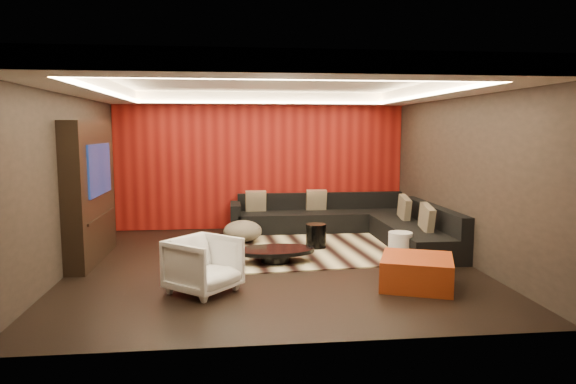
{
  "coord_description": "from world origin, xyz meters",
  "views": [
    {
      "loc": [
        -0.63,
        -7.73,
        2.06
      ],
      "look_at": [
        0.3,
        0.6,
        1.05
      ],
      "focal_mm": 32.0,
      "sensor_mm": 36.0,
      "label": 1
    }
  ],
  "objects": [
    {
      "name": "tv_surround",
      "position": [
        -2.85,
        0.6,
        1.1
      ],
      "size": [
        0.3,
        2.0,
        2.2
      ],
      "primitive_type": "cube",
      "color": "black",
      "rests_on": "ground"
    },
    {
      "name": "striped_pouf",
      "position": [
        -0.43,
        1.58,
        0.22
      ],
      "size": [
        0.84,
        0.84,
        0.39
      ],
      "primitive_type": "ellipsoid",
      "rotation": [
        0.0,
        0.0,
        -0.21
      ],
      "color": "#BAAB90",
      "rests_on": "rug"
    },
    {
      "name": "orange_ottoman",
      "position": [
        1.8,
        -1.36,
        0.2
      ],
      "size": [
        1.18,
        1.18,
        0.4
      ],
      "primitive_type": "cube",
      "rotation": [
        0.0,
        0.0,
        -0.38
      ],
      "color": "#9B4E14",
      "rests_on": "floor"
    },
    {
      "name": "red_feature_wall",
      "position": [
        0.0,
        2.97,
        1.4
      ],
      "size": [
        5.98,
        0.05,
        2.78
      ],
      "primitive_type": "cube",
      "color": "#6B0C0A",
      "rests_on": "ground"
    },
    {
      "name": "ceiling",
      "position": [
        0.0,
        0.0,
        2.81
      ],
      "size": [
        6.0,
        6.0,
        0.02
      ],
      "primitive_type": "cube",
      "color": "silver",
      "rests_on": "ground"
    },
    {
      "name": "cove_front",
      "position": [
        0.0,
        -2.36,
        2.6
      ],
      "size": [
        4.8,
        0.08,
        0.04
      ],
      "primitive_type": "cube",
      "color": "#FFD899",
      "rests_on": "ground"
    },
    {
      "name": "tv_shelf",
      "position": [
        -2.69,
        0.6,
        0.7
      ],
      "size": [
        0.04,
        1.6,
        0.04
      ],
      "primitive_type": "cube",
      "color": "black",
      "rests_on": "ground"
    },
    {
      "name": "wall_left",
      "position": [
        -3.01,
        0.0,
        1.4
      ],
      "size": [
        0.02,
        6.0,
        2.8
      ],
      "primitive_type": "cube",
      "color": "black",
      "rests_on": "ground"
    },
    {
      "name": "tv_screen",
      "position": [
        -2.69,
        0.6,
        1.45
      ],
      "size": [
        0.04,
        1.3,
        0.8
      ],
      "primitive_type": "cube",
      "color": "black",
      "rests_on": "ground"
    },
    {
      "name": "cove_right",
      "position": [
        2.36,
        0.0,
        2.6
      ],
      "size": [
        0.08,
        4.8,
        0.04
      ],
      "primitive_type": "cube",
      "color": "#FFD899",
      "rests_on": "ground"
    },
    {
      "name": "soffit_left",
      "position": [
        -2.7,
        0.0,
        2.69
      ],
      "size": [
        0.6,
        4.8,
        0.22
      ],
      "primitive_type": "cube",
      "color": "silver",
      "rests_on": "ground"
    },
    {
      "name": "coffee_table",
      "position": [
        0.05,
        0.07,
        0.12
      ],
      "size": [
        1.32,
        1.32,
        0.21
      ],
      "primitive_type": "cylinder",
      "rotation": [
        0.0,
        0.0,
        0.08
      ],
      "color": "black",
      "rests_on": "rug"
    },
    {
      "name": "drum_stool",
      "position": [
        0.83,
        0.96,
        0.23
      ],
      "size": [
        0.47,
        0.47,
        0.42
      ],
      "primitive_type": "cylinder",
      "rotation": [
        0.0,
        0.0,
        -0.44
      ],
      "color": "black",
      "rests_on": "rug"
    },
    {
      "name": "soffit_right",
      "position": [
        2.7,
        0.0,
        2.69
      ],
      "size": [
        0.6,
        4.8,
        0.22
      ],
      "primitive_type": "cube",
      "color": "silver",
      "rests_on": "ground"
    },
    {
      "name": "wall_right",
      "position": [
        3.01,
        0.0,
        1.4
      ],
      "size": [
        0.02,
        6.0,
        2.8
      ],
      "primitive_type": "cube",
      "color": "black",
      "rests_on": "ground"
    },
    {
      "name": "sectional_sofa",
      "position": [
        1.73,
        1.86,
        0.26
      ],
      "size": [
        3.65,
        3.5,
        0.75
      ],
      "color": "black",
      "rests_on": "floor"
    },
    {
      "name": "rug",
      "position": [
        0.81,
        1.06,
        0.01
      ],
      "size": [
        4.24,
        3.33,
        0.02
      ],
      "primitive_type": "cube",
      "rotation": [
        0.0,
        0.0,
        0.09
      ],
      "color": "beige",
      "rests_on": "floor"
    },
    {
      "name": "cove_left",
      "position": [
        -2.36,
        0.0,
        2.6
      ],
      "size": [
        0.08,
        4.8,
        0.04
      ],
      "primitive_type": "cube",
      "color": "#FFD899",
      "rests_on": "ground"
    },
    {
      "name": "wall_back",
      "position": [
        0.0,
        3.01,
        1.4
      ],
      "size": [
        6.0,
        0.02,
        2.8
      ],
      "primitive_type": "cube",
      "color": "black",
      "rests_on": "ground"
    },
    {
      "name": "soffit_back",
      "position": [
        0.0,
        2.7,
        2.69
      ],
      "size": [
        6.0,
        0.6,
        0.22
      ],
      "primitive_type": "cube",
      "color": "silver",
      "rests_on": "ground"
    },
    {
      "name": "floor",
      "position": [
        0.0,
        0.0,
        -0.01
      ],
      "size": [
        6.0,
        6.0,
        0.02
      ],
      "primitive_type": "cube",
      "color": "black",
      "rests_on": "ground"
    },
    {
      "name": "soffit_front",
      "position": [
        0.0,
        -2.7,
        2.69
      ],
      "size": [
        6.0,
        0.6,
        0.22
      ],
      "primitive_type": "cube",
      "color": "silver",
      "rests_on": "ground"
    },
    {
      "name": "throw_pillows",
      "position": [
        1.54,
        1.79,
        0.62
      ],
      "size": [
        2.98,
        2.75,
        0.5
      ],
      "color": "beige",
      "rests_on": "sectional_sofa"
    },
    {
      "name": "white_side_table",
      "position": [
        2.01,
        -0.05,
        0.23
      ],
      "size": [
        0.39,
        0.39,
        0.47
      ],
      "primitive_type": "cylinder",
      "rotation": [
        0.0,
        0.0,
        0.05
      ],
      "color": "silver",
      "rests_on": "floor"
    },
    {
      "name": "cove_back",
      "position": [
        0.0,
        2.36,
        2.6
      ],
      "size": [
        4.8,
        0.08,
        0.04
      ],
      "primitive_type": "cube",
      "color": "#FFD899",
      "rests_on": "ground"
    },
    {
      "name": "armchair",
      "position": [
        -0.99,
        -1.28,
        0.36
      ],
      "size": [
        1.09,
        1.09,
        0.71
      ],
      "primitive_type": "imported",
      "rotation": [
        0.0,
        0.0,
        0.86
      ],
      "color": "white",
      "rests_on": "floor"
    }
  ]
}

